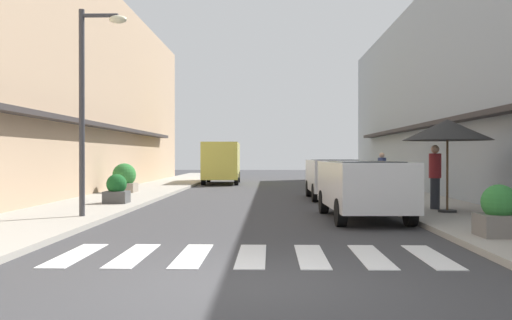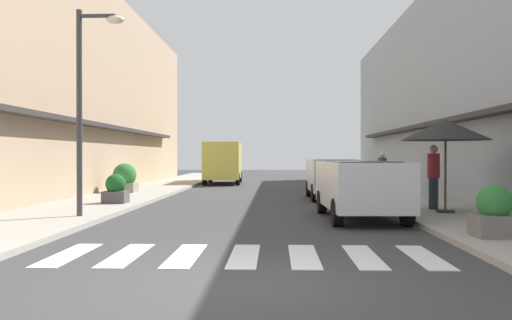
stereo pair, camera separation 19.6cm
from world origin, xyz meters
name	(u,v)px [view 1 (the left image)]	position (x,y,z in m)	size (l,w,h in m)	color
ground_plane	(263,197)	(0.00, 15.20, 0.00)	(83.61, 83.61, 0.00)	#38383A
sidewalk_left	(132,195)	(-5.17, 15.20, 0.06)	(2.97, 53.20, 0.12)	#9E998E
sidewalk_right	(395,195)	(5.17, 15.20, 0.06)	(2.97, 53.20, 0.12)	#9E998E
building_row_left	(41,86)	(-9.16, 16.10, 4.47)	(5.50, 36.20, 8.95)	tan
building_row_right	(490,90)	(9.16, 16.10, 4.24)	(5.50, 36.20, 8.49)	#939EA8
crosswalk	(252,256)	(0.00, 2.02, 0.01)	(6.15, 2.20, 0.01)	silver
parked_car_near	(363,183)	(2.64, 7.33, 0.92)	(1.94, 4.54, 1.47)	silver
parked_car_mid	(333,174)	(2.64, 13.99, 0.92)	(1.85, 4.05, 1.47)	silver
delivery_van	(222,159)	(-2.49, 25.44, 1.41)	(2.14, 5.46, 2.37)	#D8CC4C
street_lamp	(90,89)	(-4.15, 6.83, 3.25)	(1.19, 0.28, 5.09)	#38383D
cafe_umbrella	(447,130)	(4.96, 8.02, 2.28)	(2.33, 2.33, 2.44)	#262626
planter_corner	(499,213)	(4.52, 3.52, 0.56)	(0.75, 0.75, 0.96)	slate
planter_midblock	(117,190)	(-4.53, 10.67, 0.54)	(0.72, 0.72, 0.91)	#4C4C4C
planter_far	(124,178)	(-5.65, 15.94, 0.68)	(0.95, 0.95, 1.18)	gray
pedestrian_walking_near	(435,175)	(4.90, 8.90, 1.07)	(0.34, 0.34, 1.79)	#282B33
pedestrian_walking_far	(382,171)	(4.85, 16.20, 0.97)	(0.34, 0.34, 1.62)	#282B33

